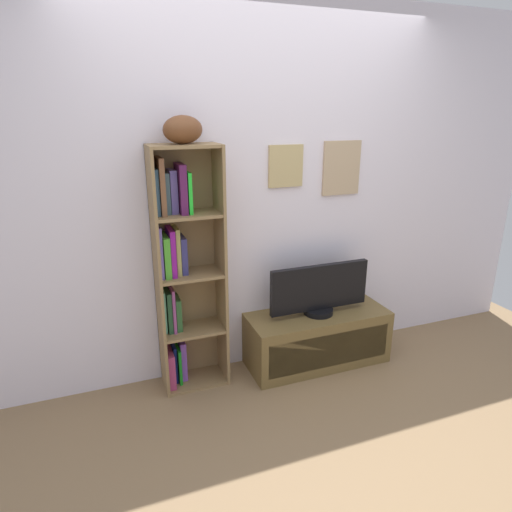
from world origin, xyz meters
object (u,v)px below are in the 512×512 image
at_px(tv_stand, 317,338).
at_px(television, 319,290).
at_px(bookshelf, 182,269).
at_px(football, 183,130).

xyz_separation_m(tv_stand, television, (-0.00, 0.00, 0.40)).
height_order(bookshelf, football, football).
bearing_deg(football, tv_stand, -4.62).
relative_size(football, tv_stand, 0.25).
distance_m(bookshelf, tv_stand, 1.19).
bearing_deg(bookshelf, football, -30.99).
relative_size(bookshelf, football, 6.16).
distance_m(football, tv_stand, 1.81).
xyz_separation_m(football, tv_stand, (0.94, -0.08, -1.55)).
xyz_separation_m(football, television, (0.94, -0.07, -1.15)).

